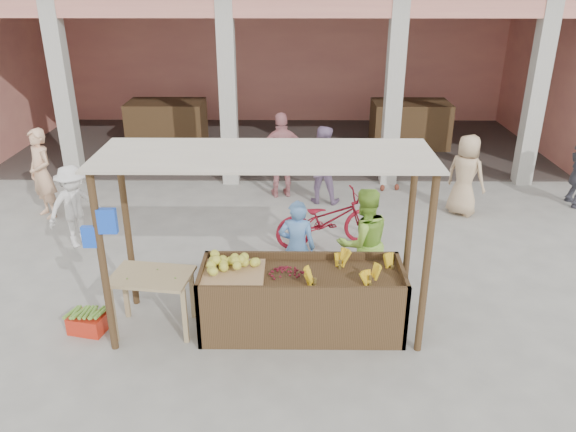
{
  "coord_description": "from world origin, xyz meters",
  "views": [
    {
      "loc": [
        0.38,
        -6.24,
        4.35
      ],
      "look_at": [
        0.31,
        1.2,
        1.1
      ],
      "focal_mm": 35.0,
      "sensor_mm": 36.0,
      "label": 1
    }
  ],
  "objects_px": {
    "fruit_stall": "(302,302)",
    "vendor_blue": "(297,245)",
    "vendor_green": "(363,240)",
    "motorcycle": "(328,218)",
    "red_crate": "(88,323)",
    "side_table": "(152,284)"
  },
  "relations": [
    {
      "from": "fruit_stall",
      "to": "red_crate",
      "type": "bearing_deg",
      "value": -178.1
    },
    {
      "from": "side_table",
      "to": "red_crate",
      "type": "relative_size",
      "value": 2.38
    },
    {
      "from": "fruit_stall",
      "to": "side_table",
      "type": "relative_size",
      "value": 2.4
    },
    {
      "from": "side_table",
      "to": "red_crate",
      "type": "height_order",
      "value": "side_table"
    },
    {
      "from": "fruit_stall",
      "to": "red_crate",
      "type": "relative_size",
      "value": 5.71
    },
    {
      "from": "fruit_stall",
      "to": "vendor_blue",
      "type": "relative_size",
      "value": 1.68
    },
    {
      "from": "fruit_stall",
      "to": "side_table",
      "type": "xyz_separation_m",
      "value": [
        -1.92,
        -0.03,
        0.27
      ]
    },
    {
      "from": "motorcycle",
      "to": "side_table",
      "type": "bearing_deg",
      "value": 121.3
    },
    {
      "from": "vendor_blue",
      "to": "vendor_green",
      "type": "xyz_separation_m",
      "value": [
        0.94,
        -0.02,
        0.09
      ]
    },
    {
      "from": "fruit_stall",
      "to": "side_table",
      "type": "height_order",
      "value": "side_table"
    },
    {
      "from": "fruit_stall",
      "to": "vendor_green",
      "type": "relative_size",
      "value": 1.51
    },
    {
      "from": "red_crate",
      "to": "vendor_green",
      "type": "bearing_deg",
      "value": 28.28
    },
    {
      "from": "fruit_stall",
      "to": "vendor_blue",
      "type": "height_order",
      "value": "vendor_blue"
    },
    {
      "from": "fruit_stall",
      "to": "vendor_green",
      "type": "distance_m",
      "value": 1.35
    },
    {
      "from": "vendor_green",
      "to": "motorcycle",
      "type": "height_order",
      "value": "vendor_green"
    },
    {
      "from": "red_crate",
      "to": "motorcycle",
      "type": "height_order",
      "value": "motorcycle"
    },
    {
      "from": "vendor_blue",
      "to": "motorcycle",
      "type": "xyz_separation_m",
      "value": [
        0.54,
        1.55,
        -0.27
      ]
    },
    {
      "from": "vendor_green",
      "to": "motorcycle",
      "type": "xyz_separation_m",
      "value": [
        -0.4,
        1.57,
        -0.36
      ]
    },
    {
      "from": "red_crate",
      "to": "vendor_blue",
      "type": "bearing_deg",
      "value": 33.43
    },
    {
      "from": "fruit_stall",
      "to": "side_table",
      "type": "bearing_deg",
      "value": -179.17
    },
    {
      "from": "side_table",
      "to": "red_crate",
      "type": "xyz_separation_m",
      "value": [
        -0.88,
        -0.06,
        -0.55
      ]
    },
    {
      "from": "vendor_blue",
      "to": "motorcycle",
      "type": "relative_size",
      "value": 0.81
    }
  ]
}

